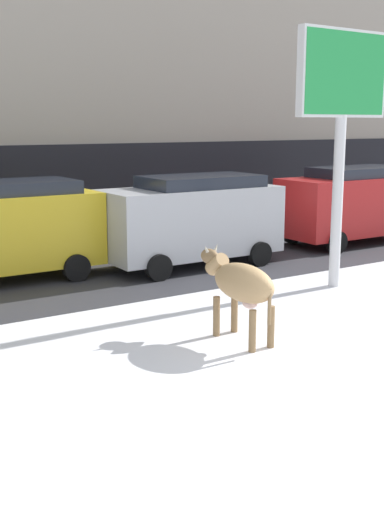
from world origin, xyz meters
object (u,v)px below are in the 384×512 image
car_red_van (352,203)px  pedestrian_near_billboard (164,214)px  cow_tan (241,284)px  car_silver_van (192,218)px  billboard (343,90)px

car_red_van → pedestrian_near_billboard: size_ratio=2.67×
cow_tan → car_silver_van: 5.92m
cow_tan → car_silver_van: car_silver_van is taller
car_silver_van → pedestrian_near_billboard: car_silver_van is taller
car_silver_van → pedestrian_near_billboard: (1.08, 3.23, -0.36)m
pedestrian_near_billboard → car_silver_van: bearing=-108.6°
billboard → pedestrian_near_billboard: 7.59m
car_red_van → pedestrian_near_billboard: car_red_van is taller
car_silver_van → car_red_van: same height
cow_tan → billboard: 5.55m
cow_tan → car_red_van: bearing=33.2°
cow_tan → billboard: (4.05, 1.84, 3.32)m
cow_tan → billboard: size_ratio=0.34×
billboard → car_silver_van: bearing=113.9°
car_silver_van → pedestrian_near_billboard: 3.43m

